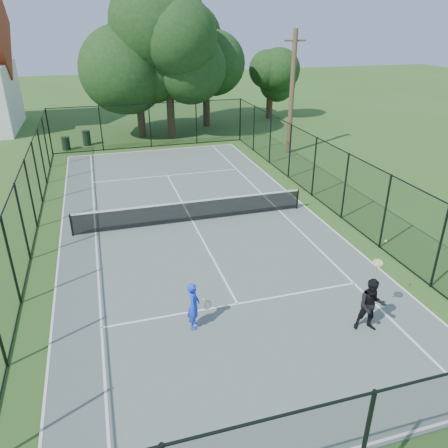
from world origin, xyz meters
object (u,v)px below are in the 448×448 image
object	(u,v)px
trash_bin_right	(87,138)
player_blue	(194,305)
tennis_net	(192,210)
player_black	(371,305)
trash_bin_left	(66,143)
utility_pole	(292,93)

from	to	relation	value
trash_bin_right	player_blue	bearing A→B (deg)	-82.82
tennis_net	trash_bin_right	bearing A→B (deg)	106.18
tennis_net	trash_bin_right	xyz separation A→B (m)	(-4.28, 14.73, -0.06)
tennis_net	player_black	distance (m)	9.18
player_black	trash_bin_right	bearing A→B (deg)	107.74
tennis_net	trash_bin_right	size ratio (longest dim) A/B	9.77
tennis_net	trash_bin_left	distance (m)	15.00
tennis_net	player_black	world-z (taller)	player_black
tennis_net	player_blue	size ratio (longest dim) A/B	6.97
tennis_net	player_black	xyz separation A→B (m)	(3.19, -8.60, 0.30)
utility_pole	player_black	xyz separation A→B (m)	(-5.38, -17.60, -2.98)
trash_bin_right	trash_bin_left	bearing A→B (deg)	-148.62
tennis_net	player_blue	world-z (taller)	player_blue
trash_bin_left	trash_bin_right	size ratio (longest dim) A/B	0.86
trash_bin_left	utility_pole	world-z (taller)	utility_pole
player_blue	tennis_net	bearing A→B (deg)	77.82
trash_bin_right	player_blue	xyz separation A→B (m)	(2.75, -21.81, 0.26)
trash_bin_left	player_blue	bearing A→B (deg)	-78.89
trash_bin_left	utility_pole	distance (m)	15.42
tennis_net	utility_pole	bearing A→B (deg)	46.41
tennis_net	trash_bin_right	world-z (taller)	trash_bin_right
trash_bin_right	tennis_net	bearing A→B (deg)	-73.82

